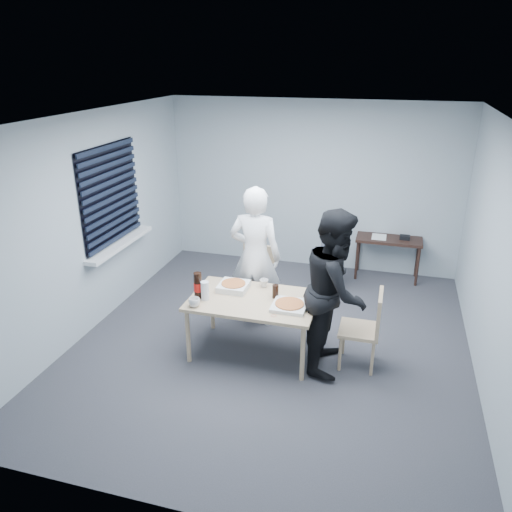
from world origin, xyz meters
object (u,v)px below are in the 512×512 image
(mug_a, at_px, (194,302))
(mug_b, at_px, (264,283))
(backpack, at_px, (332,242))
(dining_table, at_px, (253,304))
(chair_right, at_px, (368,324))
(person_white, at_px, (255,257))
(soda_bottle, at_px, (198,286))
(chair_far, at_px, (257,275))
(person_black, at_px, (336,291))
(stool, at_px, (331,262))
(side_table, at_px, (389,243))

(mug_a, distance_m, mug_b, 0.90)
(backpack, bearing_deg, mug_a, -98.56)
(backpack, distance_m, mug_b, 1.68)
(dining_table, xyz_separation_m, mug_a, (-0.56, -0.34, 0.11))
(mug_b, bearing_deg, chair_right, -12.11)
(person_white, xyz_separation_m, mug_a, (-0.38, -1.06, -0.16))
(soda_bottle, bearing_deg, mug_a, -79.54)
(mug_a, bearing_deg, chair_right, 12.78)
(chair_far, xyz_separation_m, person_black, (1.13, -0.97, 0.37))
(person_black, bearing_deg, stool, 8.50)
(mug_a, xyz_separation_m, mug_b, (0.59, 0.67, -0.00))
(person_white, bearing_deg, chair_right, 155.78)
(person_white, relative_size, mug_b, 17.70)
(soda_bottle, bearing_deg, person_white, 63.81)
(side_table, relative_size, stool, 1.80)
(person_black, bearing_deg, soda_bottle, 96.16)
(backpack, bearing_deg, side_table, 57.73)
(chair_far, distance_m, person_white, 0.47)
(chair_right, bearing_deg, soda_bottle, -173.77)
(chair_right, xyz_separation_m, backpack, (-0.64, 1.84, 0.21))
(dining_table, relative_size, chair_right, 1.57)
(dining_table, height_order, side_table, dining_table)
(stool, bearing_deg, chair_far, -132.33)
(chair_right, height_order, stool, chair_right)
(dining_table, distance_m, chair_far, 1.03)
(person_white, relative_size, backpack, 4.43)
(chair_right, bearing_deg, mug_a, -167.22)
(chair_far, xyz_separation_m, chair_right, (1.49, -0.93, 0.00))
(side_table, bearing_deg, backpack, -141.10)
(chair_right, xyz_separation_m, soda_bottle, (-1.85, -0.20, 0.31))
(mug_b, bearing_deg, soda_bottle, -143.70)
(person_white, xyz_separation_m, side_table, (1.57, 1.82, -0.32))
(person_white, distance_m, mug_b, 0.47)
(chair_far, bearing_deg, chair_right, -31.90)
(dining_table, xyz_separation_m, soda_bottle, (-0.60, -0.13, 0.20))
(dining_table, relative_size, mug_b, 13.94)
(chair_far, relative_size, soda_bottle, 2.99)
(dining_table, height_order, person_white, person_white)
(chair_right, height_order, mug_b, chair_right)
(soda_bottle, bearing_deg, chair_far, 72.27)
(person_white, bearing_deg, soda_bottle, 63.81)
(chair_far, bearing_deg, soda_bottle, -107.73)
(dining_table, bearing_deg, stool, 72.43)
(person_black, height_order, soda_bottle, person_black)
(backpack, xyz_separation_m, soda_bottle, (-1.21, -2.04, 0.10))
(chair_far, relative_size, stool, 1.67)
(dining_table, distance_m, side_table, 2.89)
(chair_right, xyz_separation_m, stool, (-0.64, 1.85, -0.09))
(chair_right, height_order, soda_bottle, soda_bottle)
(stool, relative_size, backpack, 1.33)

